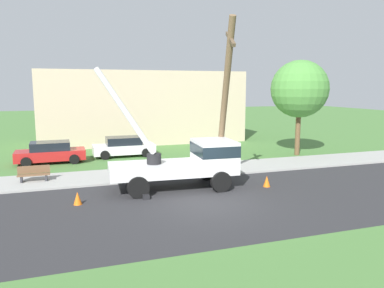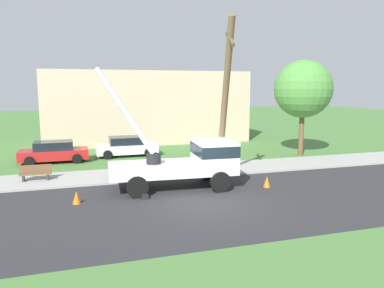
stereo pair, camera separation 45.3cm
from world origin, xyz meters
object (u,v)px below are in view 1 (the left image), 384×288
object	(u,v)px
traffic_cone_curbside	(206,173)
parked_sedan_red	(51,152)
roadside_tree_near	(300,89)
utility_truck	(189,160)
leaning_utility_pole	(224,102)
park_bench	(34,174)
traffic_cone_ahead	(267,181)
parked_sedan_white	(124,147)
traffic_cone_behind	(78,198)

from	to	relation	value
traffic_cone_curbside	parked_sedan_red	distance (m)	11.00
traffic_cone_curbside	roadside_tree_near	size ratio (longest dim) A/B	0.08
utility_truck	leaning_utility_pole	bearing A→B (deg)	6.95
parked_sedan_red	park_bench	world-z (taller)	parked_sedan_red
traffic_cone_ahead	roadside_tree_near	bearing A→B (deg)	47.09
traffic_cone_curbside	parked_sedan_white	world-z (taller)	parked_sedan_white
utility_truck	traffic_cone_ahead	bearing A→B (deg)	-17.40
utility_truck	parked_sedan_white	size ratio (longest dim) A/B	1.53
parked_sedan_red	traffic_cone_curbside	bearing A→B (deg)	-40.74
parked_sedan_red	traffic_cone_behind	bearing A→B (deg)	-81.79
roadside_tree_near	traffic_cone_behind	bearing A→B (deg)	-155.75
parked_sedan_red	park_bench	distance (m)	5.32
utility_truck	park_bench	world-z (taller)	utility_truck
traffic_cone_behind	traffic_cone_curbside	bearing A→B (deg)	21.06
leaning_utility_pole	traffic_cone_curbside	world-z (taller)	leaning_utility_pole
traffic_cone_curbside	park_bench	bearing A→B (deg)	168.08
park_bench	parked_sedan_white	bearing A→B (deg)	47.72
traffic_cone_ahead	roadside_tree_near	distance (m)	10.79
traffic_cone_curbside	park_bench	world-z (taller)	park_bench
traffic_cone_behind	roadside_tree_near	world-z (taller)	roadside_tree_near
leaning_utility_pole	traffic_cone_behind	bearing A→B (deg)	-169.39
traffic_cone_behind	parked_sedan_red	size ratio (longest dim) A/B	0.13
leaning_utility_pole	roadside_tree_near	bearing A→B (deg)	34.28
leaning_utility_pole	parked_sedan_red	xyz separation A→B (m)	(-8.83, 8.45, -3.53)
traffic_cone_ahead	parked_sedan_white	world-z (taller)	parked_sedan_white
parked_sedan_white	roadside_tree_near	xyz separation A→B (m)	(12.28, -3.60, 4.14)
roadside_tree_near	parked_sedan_red	bearing A→B (deg)	171.08
leaning_utility_pole	parked_sedan_white	world-z (taller)	leaning_utility_pole
parked_sedan_red	park_bench	bearing A→B (deg)	-96.97
traffic_cone_curbside	park_bench	distance (m)	9.17
leaning_utility_pole	traffic_cone_curbside	bearing A→B (deg)	111.29
roadside_tree_near	traffic_cone_ahead	bearing A→B (deg)	-132.91
traffic_cone_behind	traffic_cone_curbside	xyz separation A→B (m)	(6.91, 2.66, 0.00)
traffic_cone_behind	parked_sedan_red	xyz separation A→B (m)	(-1.42, 9.84, 0.43)
traffic_cone_ahead	park_bench	xyz separation A→B (m)	(-11.24, 4.58, 0.18)
traffic_cone_ahead	parked_sedan_red	world-z (taller)	parked_sedan_red
traffic_cone_behind	utility_truck	bearing A→B (deg)	11.92
park_bench	utility_truck	bearing A→B (deg)	-24.46
traffic_cone_curbside	roadside_tree_near	xyz separation A→B (m)	(8.92, 4.47, 4.57)
utility_truck	leaning_utility_pole	world-z (taller)	leaning_utility_pole
leaning_utility_pole	parked_sedan_white	size ratio (longest dim) A/B	1.89
leaning_utility_pole	parked_sedan_red	size ratio (longest dim) A/B	1.88
leaning_utility_pole	traffic_cone_behind	distance (m)	8.51
parked_sedan_white	leaning_utility_pole	bearing A→B (deg)	-67.59
utility_truck	traffic_cone_curbside	distance (m)	2.40
utility_truck	traffic_cone_curbside	bearing A→B (deg)	45.72
traffic_cone_ahead	traffic_cone_behind	xyz separation A→B (m)	(-9.18, 0.03, 0.00)
park_bench	roadside_tree_near	world-z (taller)	roadside_tree_near
traffic_cone_behind	parked_sedan_white	world-z (taller)	parked_sedan_white
parked_sedan_white	park_bench	xyz separation A→B (m)	(-5.62, -6.18, -0.25)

